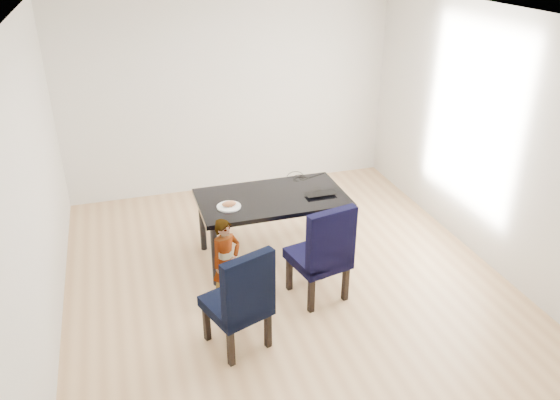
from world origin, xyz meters
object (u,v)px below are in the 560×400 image
object	(u,v)px
child	(226,261)
laptop	(319,192)
chair_left	(236,297)
dining_table	(272,227)
plate	(229,207)
chair_right	(318,250)

from	to	relation	value
child	laptop	bearing A→B (deg)	1.05
chair_left	dining_table	bearing A→B (deg)	41.77
plate	dining_table	bearing A→B (deg)	12.33
dining_table	plate	world-z (taller)	plate
dining_table	laptop	distance (m)	0.65
dining_table	plate	bearing A→B (deg)	-167.67
chair_right	laptop	bearing A→B (deg)	56.97
chair_left	child	size ratio (longest dim) A/B	1.13
child	plate	bearing A→B (deg)	48.96
laptop	chair_right	bearing A→B (deg)	68.43
dining_table	chair_right	world-z (taller)	chair_right
chair_left	plate	distance (m)	1.25
laptop	child	bearing A→B (deg)	25.45
dining_table	chair_right	size ratio (longest dim) A/B	1.51
plate	laptop	size ratio (longest dim) A/B	0.74
chair_right	dining_table	bearing A→B (deg)	93.01
chair_left	chair_right	size ratio (longest dim) A/B	0.96
chair_left	plate	xyz separation A→B (m)	(0.22, 1.21, 0.25)
plate	laptop	world-z (taller)	laptop
chair_right	plate	size ratio (longest dim) A/B	4.17
dining_table	laptop	size ratio (longest dim) A/B	4.69
child	chair_right	bearing A→B (deg)	-37.01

